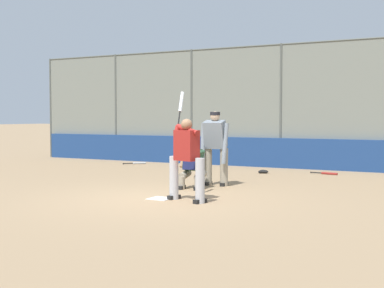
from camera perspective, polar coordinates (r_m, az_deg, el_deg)
name	(u,v)px	position (r m, az deg, el deg)	size (l,w,h in m)	color
ground_plane	(160,199)	(10.68, -3.40, -5.86)	(160.00, 160.00, 0.00)	#9E7F5B
home_plate_marker	(160,198)	(10.68, -3.40, -5.82)	(0.43, 0.43, 0.01)	white
backstop_fence	(281,103)	(17.28, 9.46, 4.34)	(19.42, 0.08, 3.95)	#515651
padding_wall	(279,153)	(17.21, 9.31, -0.95)	(18.96, 0.18, 0.94)	navy
bleachers_beyond	(298,152)	(19.38, 11.21, -0.80)	(13.54, 1.95, 1.16)	slate
batter_at_plate	(186,156)	(10.28, -0.59, -1.33)	(0.87, 0.83, 2.14)	#B7B7BC
catcher_behind_plate	(192,163)	(12.05, 0.02, -2.07)	(0.61, 0.72, 1.12)	gray
umpire_home	(215,146)	(12.58, 2.49, -0.19)	(0.71, 0.45, 1.75)	gray
spare_bat_third_base_side	(327,173)	(15.53, 14.24, -3.05)	(0.81, 0.17, 0.07)	black
spare_bat_first_base_side	(138,163)	(18.42, -5.83, -2.04)	(0.56, 0.66, 0.07)	black
fielding_glove_on_dirt	(263,172)	(15.50, 7.60, -2.93)	(0.28, 0.22, 0.10)	black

